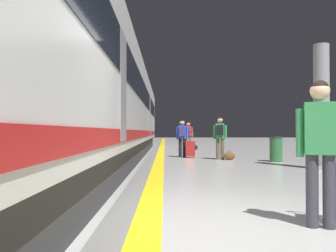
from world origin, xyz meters
The scene contains 13 objects.
ground_plane centered at (0.00, 0.00, 0.00)m, with size 120.00×120.00×0.00m, color silver.
safety_line_strip centered at (-0.92, 10.00, 0.00)m, with size 0.36×80.00×0.01m, color yellow.
tactile_edge_band centered at (-1.20, 10.00, 0.00)m, with size 0.53×80.00×0.01m, color slate.
high_speed_train centered at (-2.94, 7.49, 2.50)m, with size 2.94×34.01×4.97m.
traveller_foreground centered at (1.04, -0.32, 0.96)m, with size 0.49×0.29×1.66m.
passenger_near centered at (0.02, 10.59, 0.93)m, with size 0.49×0.32×1.57m.
suitcase_near centered at (0.34, 10.32, 0.37)m, with size 0.39×0.25×1.07m.
passenger_mid centered at (1.41, 9.37, 0.98)m, with size 0.51×0.35×1.65m.
duffel_bag_mid centered at (1.74, 9.20, 0.15)m, with size 0.44×0.26×0.36m.
passenger_far centered at (0.67, 16.66, 0.98)m, with size 0.52×0.33×1.65m.
duffel_bag_far centered at (0.99, 16.49, 0.15)m, with size 0.44×0.26×0.36m.
platform_pillar centered at (3.81, 5.91, 1.72)m, with size 0.56×0.56×3.60m.
waste_bin centered at (3.26, 8.39, 0.46)m, with size 0.46×0.46×0.91m.
Camera 1 is at (-0.70, -4.31, 1.08)m, focal length 38.14 mm.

